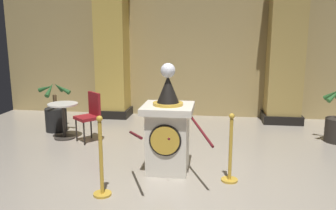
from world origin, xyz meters
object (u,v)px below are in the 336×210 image
Objects in this scene: potted_palm_left at (56,116)px; cafe_table at (64,116)px; stanchion_far at (230,158)px; cafe_chair_red at (90,112)px; pedestal_clock at (168,130)px; stanchion_near at (101,168)px.

potted_palm_left reaches higher than cafe_table.
potted_palm_left is 1.52× the size of cafe_table.
cafe_chair_red is (-2.63, 1.57, 0.23)m from stanchion_far.
stanchion_near is (-0.74, -0.95, -0.27)m from pedestal_clock.
pedestal_clock is 1.23m from stanchion_near.
potted_palm_left is at bearing 149.58° from cafe_chair_red.
pedestal_clock reaches higher than stanchion_far.
pedestal_clock is 1.55× the size of stanchion_near.
pedestal_clock is at bearing -31.19° from cafe_table.
stanchion_near is at bearing -55.29° from potted_palm_left.
stanchion_near is at bearing -157.86° from stanchion_far.
stanchion_far reaches higher than cafe_chair_red.
stanchion_far is at bearing -27.22° from cafe_table.
cafe_table is at bearing 123.72° from stanchion_near.
cafe_chair_red is at bearing -8.84° from cafe_table.
stanchion_far is 3.07m from cafe_chair_red.
cafe_table is at bearing 148.81° from pedestal_clock.
stanchion_far is 1.39× the size of cafe_table.
stanchion_near is 3.45m from potted_palm_left.
stanchion_near is 2.82m from cafe_table.
cafe_chair_red reaches higher than cafe_table.
stanchion_far is at bearing -30.80° from cafe_chair_red.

